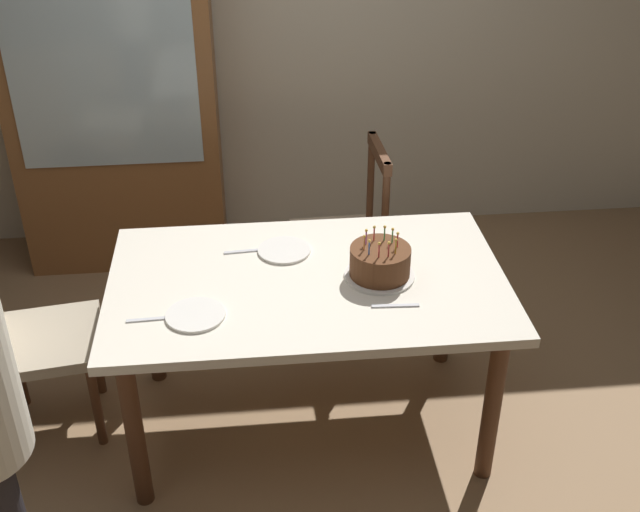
{
  "coord_description": "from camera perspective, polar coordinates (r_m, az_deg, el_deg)",
  "views": [
    {
      "loc": [
        -0.21,
        -2.6,
        2.45
      ],
      "look_at": [
        0.05,
        0.0,
        0.86
      ],
      "focal_mm": 44.32,
      "sensor_mm": 36.0,
      "label": 1
    }
  ],
  "objects": [
    {
      "name": "dining_table",
      "position": [
        3.16,
        -0.9,
        -3.02
      ],
      "size": [
        1.57,
        0.95,
        0.76
      ],
      "color": "silver",
      "rests_on": "ground"
    },
    {
      "name": "plate_far_side",
      "position": [
        3.29,
        -2.6,
        0.41
      ],
      "size": [
        0.22,
        0.22,
        0.01
      ],
      "primitive_type": "cylinder",
      "color": "white",
      "rests_on": "dining_table"
    },
    {
      "name": "back_wall",
      "position": [
        4.6,
        -3.08,
        16.86
      ],
      "size": [
        6.4,
        0.1,
        2.6
      ],
      "primitive_type": "cube",
      "color": "beige",
      "rests_on": "ground"
    },
    {
      "name": "chair_spindle_back",
      "position": [
        3.97,
        1.66,
        1.2
      ],
      "size": [
        0.45,
        0.45,
        0.95
      ],
      "color": "tan",
      "rests_on": "ground"
    },
    {
      "name": "plate_near_celebrant",
      "position": [
        2.93,
        -8.98,
        -4.23
      ],
      "size": [
        0.22,
        0.22,
        0.01
      ],
      "primitive_type": "cylinder",
      "color": "white",
      "rests_on": "dining_table"
    },
    {
      "name": "ground",
      "position": [
        3.58,
        -0.81,
        -11.82
      ],
      "size": [
        6.4,
        6.4,
        0.0
      ],
      "primitive_type": "plane",
      "color": "#93704C"
    },
    {
      "name": "china_cabinet",
      "position": [
        4.48,
        -14.66,
        10.81
      ],
      "size": [
        1.1,
        0.45,
        1.9
      ],
      "color": "brown",
      "rests_on": "ground"
    },
    {
      "name": "chair_upholstered",
      "position": [
        3.45,
        -20.91,
        -4.87
      ],
      "size": [
        0.5,
        0.5,
        0.95
      ],
      "color": "tan",
      "rests_on": "ground"
    },
    {
      "name": "fork_near_celebrant",
      "position": [
        2.95,
        -12.09,
        -4.48
      ],
      "size": [
        0.18,
        0.02,
        0.01
      ],
      "primitive_type": "cube",
      "rotation": [
        0.0,
        0.0,
        0.05
      ],
      "color": "silver",
      "rests_on": "dining_table"
    },
    {
      "name": "fork_near_guest",
      "position": [
        2.96,
        5.46,
        -3.59
      ],
      "size": [
        0.18,
        0.03,
        0.01
      ],
      "primitive_type": "cube",
      "rotation": [
        0.0,
        0.0,
        -0.05
      ],
      "color": "silver",
      "rests_on": "dining_table"
    },
    {
      "name": "fork_far_side",
      "position": [
        3.3,
        -5.39,
        0.36
      ],
      "size": [
        0.18,
        0.03,
        0.01
      ],
      "primitive_type": "cube",
      "rotation": [
        0.0,
        0.0,
        0.08
      ],
      "color": "silver",
      "rests_on": "dining_table"
    },
    {
      "name": "birthday_cake",
      "position": [
        3.1,
        4.35,
        -0.5
      ],
      "size": [
        0.28,
        0.28,
        0.2
      ],
      "color": "silver",
      "rests_on": "dining_table"
    }
  ]
}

